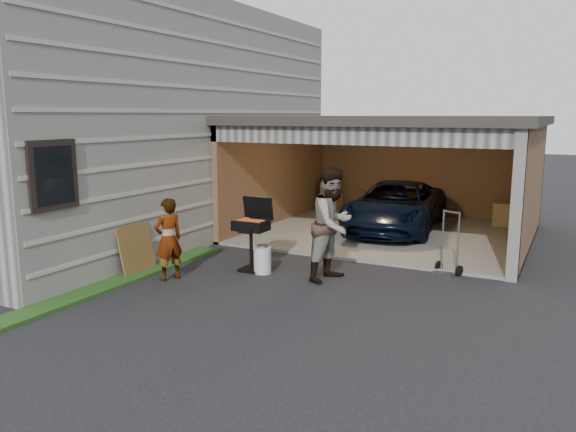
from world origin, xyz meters
name	(u,v)px	position (x,y,z in m)	size (l,w,h in m)	color
ground	(217,307)	(0.00, 0.00, 0.00)	(80.00, 80.00, 0.00)	black
house	(109,122)	(-6.00, 4.00, 2.75)	(7.00, 11.00, 5.50)	#474744
groundcover_strip	(62,302)	(-2.25, -1.00, 0.03)	(0.50, 8.00, 0.06)	#193814
garage	(396,158)	(0.76, 6.79, 1.87)	(6.80, 6.30, 2.90)	#605E59
minivan	(396,208)	(0.80, 6.75, 0.60)	(2.00, 4.34, 1.21)	black
woman	(168,239)	(-1.60, 0.83, 0.74)	(0.54, 0.35, 1.48)	silver
man	(333,224)	(1.01, 2.19, 1.01)	(0.98, 0.77, 2.02)	#402619
bbq_grill	(252,228)	(-0.58, 2.03, 0.83)	(0.62, 0.55, 1.39)	black
propane_tank	(263,260)	(-0.31, 1.96, 0.25)	(0.33, 0.33, 0.49)	silver
plywood_panel	(136,249)	(-2.40, 0.88, 0.46)	(0.04, 0.83, 0.93)	brown
hand_truck	(448,262)	(2.78, 3.47, 0.23)	(0.54, 0.50, 1.20)	slate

